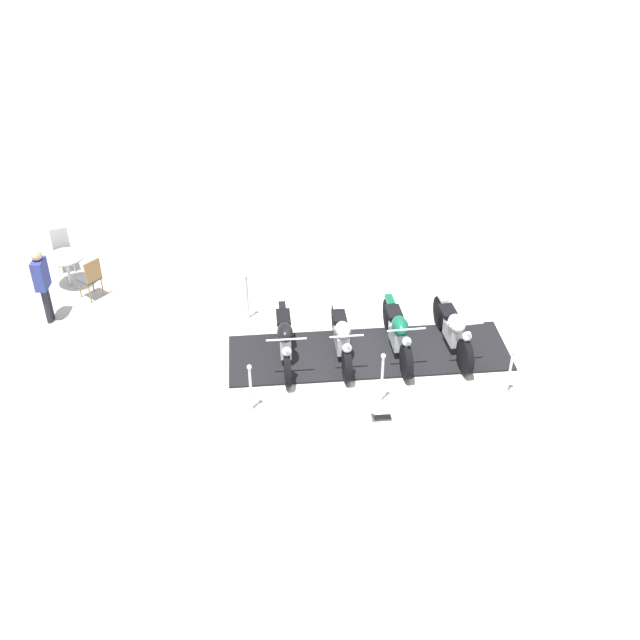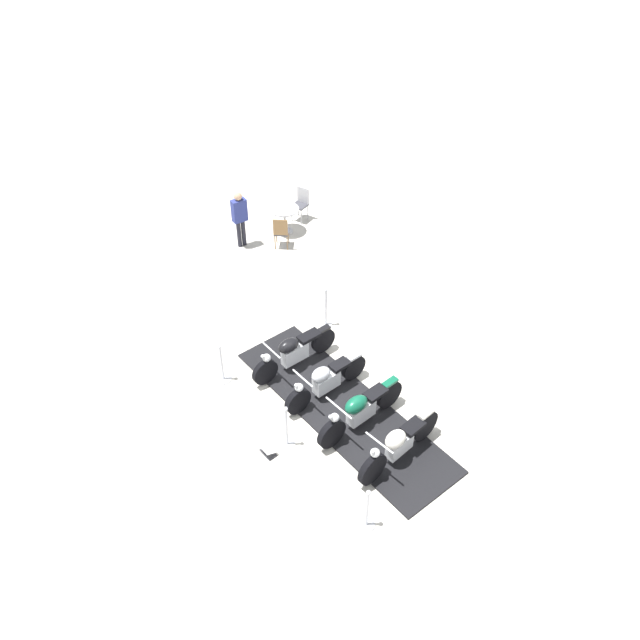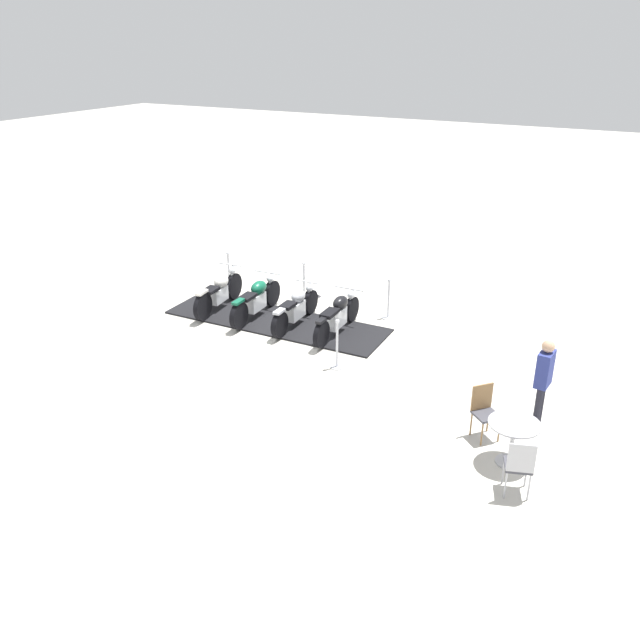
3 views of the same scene
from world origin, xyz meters
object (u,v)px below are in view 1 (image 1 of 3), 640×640
at_px(info_placard, 381,415).
at_px(stanchion_left_front, 248,303).
at_px(motorcycle_chrome, 342,337).
at_px(motorcycle_forest, 398,333).
at_px(motorcycle_cream, 454,330).
at_px(cafe_chair_across_table, 91,277).
at_px(motorcycle_black, 285,339).
at_px(stanchion_right_front, 251,397).
at_px(cafe_chair_near_table, 62,247).
at_px(bystander_person, 42,280).
at_px(stanchion_right_mid, 382,386).
at_px(stanchion_right_rear, 508,380).
at_px(cafe_table, 67,263).

bearing_deg(info_placard, stanchion_left_front, -55.75).
bearing_deg(motorcycle_chrome, info_placard, 13.95).
relative_size(motorcycle_forest, motorcycle_cream, 1.03).
bearing_deg(motorcycle_cream, info_placard, -47.24).
bearing_deg(motorcycle_cream, cafe_chair_across_table, -114.33).
xyz_separation_m(motorcycle_black, cafe_chair_across_table, (2.57, 4.07, 0.05)).
relative_size(motorcycle_cream, stanchion_left_front, 1.99).
distance_m(motorcycle_forest, stanchion_left_front, 3.25).
xyz_separation_m(stanchion_right_front, cafe_chair_across_table, (4.01, 3.41, 0.24)).
relative_size(motorcycle_forest, cafe_chair_near_table, 2.28).
bearing_deg(bystander_person, stanchion_right_mid, -20.22).
relative_size(stanchion_right_rear, cafe_chair_across_table, 1.06).
height_order(cafe_chair_across_table, bystander_person, bystander_person).
height_order(cafe_chair_near_table, bystander_person, bystander_person).
bearing_deg(motorcycle_black, info_placard, 40.80).
distance_m(motorcycle_black, motorcycle_chrome, 1.10).
height_order(motorcycle_black, bystander_person, bystander_person).
height_order(motorcycle_cream, info_placard, motorcycle_cream).
bearing_deg(stanchion_right_front, motorcycle_black, -24.78).
height_order(motorcycle_black, cafe_chair_across_table, cafe_chair_across_table).
bearing_deg(cafe_chair_near_table, motorcycle_cream, 46.48).
distance_m(stanchion_left_front, stanchion_right_front, 2.92).
height_order(stanchion_right_front, info_placard, stanchion_right_front).
distance_m(stanchion_right_rear, stanchion_left_front, 5.51).
relative_size(motorcycle_forest, bystander_person, 1.35).
relative_size(motorcycle_chrome, info_placard, 6.20).
height_order(motorcycle_chrome, stanchion_right_rear, stanchion_right_rear).
bearing_deg(stanchion_right_front, motorcycle_cream, -69.27).
xyz_separation_m(stanchion_right_front, cafe_table, (4.56, 4.02, 0.27)).
bearing_deg(stanchion_right_front, cafe_chair_across_table, 40.39).
bearing_deg(bystander_person, stanchion_right_rear, -13.77).
height_order(motorcycle_forest, stanchion_left_front, stanchion_left_front).
bearing_deg(info_placard, cafe_chair_across_table, -38.66).
bearing_deg(info_placard, motorcycle_chrome, -75.21).
distance_m(stanchion_right_front, cafe_chair_across_table, 5.27).
xyz_separation_m(motorcycle_forest, stanchion_right_rear, (-1.39, -1.81, -0.17)).
xyz_separation_m(info_placard, cafe_chair_near_table, (5.73, 6.56, 0.50)).
distance_m(motorcycle_chrome, bystander_person, 6.21).
xyz_separation_m(stanchion_right_front, cafe_chair_near_table, (5.35, 4.28, 0.27)).
bearing_deg(cafe_chair_across_table, motorcycle_forest, -159.68).
bearing_deg(motorcycle_forest, stanchion_left_front, -119.29).
xyz_separation_m(motorcycle_cream, bystander_person, (1.70, 8.14, 0.50)).
bearing_deg(cafe_table, motorcycle_black, -123.74).
height_order(info_placard, cafe_chair_near_table, cafe_chair_near_table).
height_order(stanchion_right_rear, info_placard, stanchion_right_rear).
relative_size(info_placard, cafe_table, 0.42).
xyz_separation_m(cafe_chair_across_table, bystander_person, (-0.81, 0.77, 0.45)).
xyz_separation_m(motorcycle_cream, cafe_table, (3.07, 7.98, 0.08)).
height_order(stanchion_right_rear, bystander_person, bystander_person).
relative_size(stanchion_right_mid, cafe_chair_near_table, 1.11).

